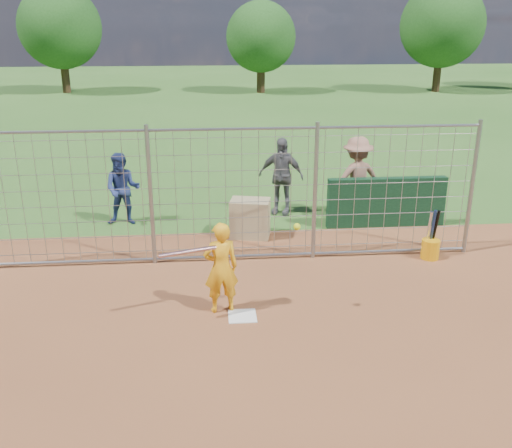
{
  "coord_description": "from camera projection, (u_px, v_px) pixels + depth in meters",
  "views": [
    {
      "loc": [
        -0.47,
        -7.95,
        4.32
      ],
      "look_at": [
        0.3,
        0.8,
        1.15
      ],
      "focal_mm": 40.0,
      "sensor_mm": 36.0,
      "label": 1
    }
  ],
  "objects": [
    {
      "name": "infield_dirt",
      "position": [
        259.0,
        444.0,
        6.14
      ],
      "size": [
        18.0,
        18.0,
        0.0
      ],
      "primitive_type": "plane",
      "color": "brown",
      "rests_on": "ground"
    },
    {
      "name": "bystander_a",
      "position": [
        123.0,
        189.0,
        12.47
      ],
      "size": [
        0.81,
        0.65,
        1.61
      ],
      "primitive_type": "imported",
      "rotation": [
        0.0,
        0.0,
        -0.05
      ],
      "color": "navy",
      "rests_on": "ground"
    },
    {
      "name": "batter",
      "position": [
        221.0,
        268.0,
        8.7
      ],
      "size": [
        0.59,
        0.44,
        1.47
      ],
      "primitive_type": "imported",
      "rotation": [
        0.0,
        0.0,
        3.31
      ],
      "color": "#F0A214",
      "rests_on": "ground"
    },
    {
      "name": "equipment_bin",
      "position": [
        250.0,
        218.0,
        11.87
      ],
      "size": [
        0.9,
        0.7,
        0.8
      ],
      "primitive_type": "cube",
      "rotation": [
        0.0,
        0.0,
        -0.21
      ],
      "color": "tan",
      "rests_on": "ground"
    },
    {
      "name": "backstop_fence",
      "position": [
        234.0,
        197.0,
        10.4
      ],
      "size": [
        9.08,
        0.08,
        2.6
      ],
      "color": "gray",
      "rests_on": "ground"
    },
    {
      "name": "bystander_c",
      "position": [
        356.0,
        178.0,
        12.8
      ],
      "size": [
        1.33,
        0.93,
        1.88
      ],
      "primitive_type": "imported",
      "rotation": [
        0.0,
        0.0,
        3.35
      ],
      "color": "#976652",
      "rests_on": "ground"
    },
    {
      "name": "home_plate",
      "position": [
        242.0,
        316.0,
        8.76
      ],
      "size": [
        0.43,
        0.43,
        0.02
      ],
      "primitive_type": "cube",
      "color": "silver",
      "rests_on": "ground"
    },
    {
      "name": "equipment_in_play",
      "position": [
        214.0,
        246.0,
        8.25
      ],
      "size": [
        2.06,
        0.33,
        0.41
      ],
      "color": "silver",
      "rests_on": "ground"
    },
    {
      "name": "dugout_wall",
      "position": [
        386.0,
        202.0,
        12.42
      ],
      "size": [
        2.6,
        0.2,
        1.1
      ],
      "primitive_type": "cube",
      "color": "#11381E",
      "rests_on": "ground"
    },
    {
      "name": "tree_line",
      "position": [
        263.0,
        30.0,
        34.31
      ],
      "size": [
        44.66,
        6.72,
        6.48
      ],
      "color": "#3F2B19",
      "rests_on": "ground"
    },
    {
      "name": "ground",
      "position": [
        241.0,
        310.0,
        8.95
      ],
      "size": [
        100.0,
        100.0,
        0.0
      ],
      "primitive_type": "plane",
      "color": "#2D591E",
      "rests_on": "ground"
    },
    {
      "name": "bystander_b",
      "position": [
        281.0,
        176.0,
        13.16
      ],
      "size": [
        1.14,
        0.8,
        1.8
      ],
      "primitive_type": "imported",
      "rotation": [
        0.0,
        0.0,
        -0.38
      ],
      "color": "#535458",
      "rests_on": "ground"
    },
    {
      "name": "bucket_with_bats",
      "position": [
        430.0,
        246.0,
        10.82
      ],
      "size": [
        0.34,
        0.36,
        0.97
      ],
      "color": "orange",
      "rests_on": "ground"
    }
  ]
}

